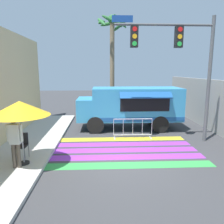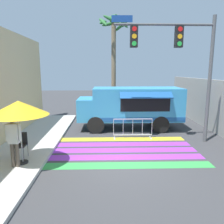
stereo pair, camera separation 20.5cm
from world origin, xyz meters
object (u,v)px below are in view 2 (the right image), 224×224
at_px(palm_tree, 114,44).
at_px(barricade_front, 133,129).
at_px(food_truck, 129,105).
at_px(traffic_signal_pole, 178,53).
at_px(folding_chair, 20,143).
at_px(patio_umbrella, 19,108).
at_px(vendor_person, 14,138).

bearing_deg(palm_tree, barricade_front, -82.57).
xyz_separation_m(food_truck, barricade_front, (-0.01, -1.91, -0.90)).
xyz_separation_m(traffic_signal_pole, folding_chair, (-6.40, -2.03, -3.40)).
bearing_deg(palm_tree, folding_chair, -114.51).
distance_m(folding_chair, barricade_front, 5.21).
bearing_deg(folding_chair, patio_umbrella, -53.04).
height_order(traffic_signal_pole, patio_umbrella, traffic_signal_pole).
bearing_deg(vendor_person, traffic_signal_pole, 26.45).
bearing_deg(folding_chair, traffic_signal_pole, 28.37).
bearing_deg(patio_umbrella, vendor_person, -115.06).
bearing_deg(traffic_signal_pole, vendor_person, -155.64).
relative_size(food_truck, patio_umbrella, 2.64).
distance_m(folding_chair, vendor_person, 0.92).
height_order(vendor_person, barricade_front, vendor_person).
bearing_deg(folding_chair, food_truck, 55.74).
bearing_deg(patio_umbrella, food_truck, 49.84).
relative_size(traffic_signal_pole, patio_umbrella, 2.57).
relative_size(food_truck, barricade_front, 3.02).
height_order(patio_umbrella, barricade_front, patio_umbrella).
distance_m(traffic_signal_pole, vendor_person, 7.49).
xyz_separation_m(food_truck, vendor_person, (-4.38, -5.32, -0.26)).
relative_size(food_truck, vendor_person, 3.33).
bearing_deg(vendor_person, barricade_front, 40.00).
bearing_deg(barricade_front, palm_tree, 97.43).
relative_size(patio_umbrella, palm_tree, 0.31).
bearing_deg(folding_chair, barricade_front, 40.76).
distance_m(traffic_signal_pole, patio_umbrella, 6.95).
height_order(food_truck, traffic_signal_pole, traffic_signal_pole).
bearing_deg(patio_umbrella, barricade_front, 36.39).
distance_m(food_truck, barricade_front, 2.11).
bearing_deg(vendor_person, patio_umbrella, 67.03).
bearing_deg(traffic_signal_pole, patio_umbrella, -157.36).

